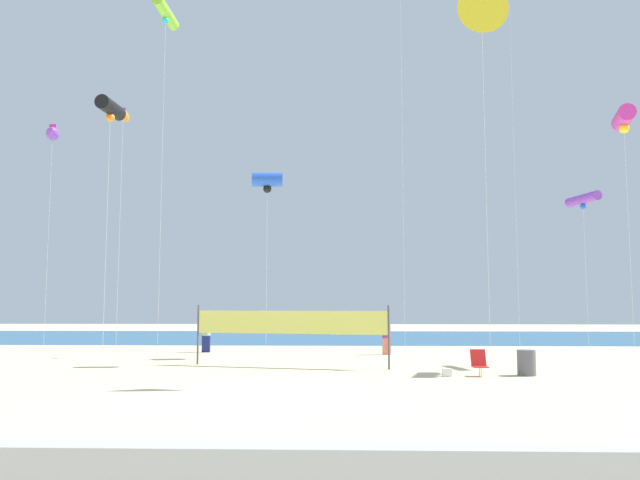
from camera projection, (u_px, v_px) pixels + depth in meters
name	position (u px, v px, depth m)	size (l,w,h in m)	color
ground_plane	(250.00, 398.00, 16.80)	(120.00, 120.00, 0.00)	beige
ocean_band	(309.00, 337.00, 47.42)	(120.00, 20.00, 0.01)	#28608C
beachgoer_plum_shirt	(386.00, 335.00, 31.08)	(0.41, 0.41, 1.79)	#EA7260
beachgoer_sage_shirt	(206.00, 333.00, 32.56)	(0.42, 0.42, 1.84)	navy
folding_beach_chair	(479.00, 362.00, 21.90)	(0.52, 0.65, 0.89)	red
trash_barrel	(526.00, 363.00, 21.99)	(0.63, 0.63, 0.87)	#595960
volleyball_net	(290.00, 325.00, 25.14)	(7.72, 1.83, 2.40)	#4C4C51
beach_handbag	(447.00, 373.00, 21.64)	(0.34, 0.17, 0.27)	white
kite_violet_inflatable	(53.00, 134.00, 35.92)	(1.46, 2.12, 12.51)	silver
kite_black_diamond	(400.00, 7.00, 34.33)	(0.60, 0.60, 19.52)	silver
kite_magenta_tube	(624.00, 119.00, 24.89)	(1.04, 1.76, 10.00)	silver
kite_lime_tube	(166.00, 14.00, 27.14)	(0.50, 2.50, 14.98)	silver
kite_orange_inflatable	(123.00, 116.00, 29.37)	(0.45, 1.30, 11.43)	silver
kite_violet_tube	(583.00, 200.00, 26.47)	(0.84, 2.04, 6.97)	silver
kite_blue_tube	(267.00, 181.00, 27.02)	(1.33, 0.69, 7.97)	silver
kite_black_tube	(111.00, 109.00, 24.05)	(0.65, 1.61, 10.07)	silver
kite_yellow_delta	(482.00, 11.00, 21.95)	(1.75, 0.43, 13.34)	silver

